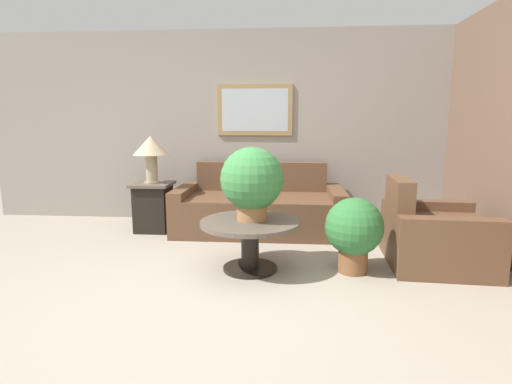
# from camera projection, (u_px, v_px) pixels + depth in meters

# --- Properties ---
(ground_plane) EXTENTS (20.00, 20.00, 0.00)m
(ground_plane) POSITION_uv_depth(u_px,v_px,m) (212.00, 300.00, 3.14)
(ground_plane) COLOR gray
(wall_back) EXTENTS (7.37, 0.09, 2.60)m
(wall_back) POSITION_uv_depth(u_px,v_px,m) (246.00, 127.00, 5.52)
(wall_back) COLOR gray
(wall_back) RESTS_ON ground_plane
(wall_right) EXTENTS (0.06, 4.63, 2.60)m
(wall_right) POSITION_uv_depth(u_px,v_px,m) (502.00, 130.00, 3.99)
(wall_right) COLOR brown
(wall_right) RESTS_ON ground_plane
(couch_main) EXTENTS (2.10, 0.99, 0.85)m
(couch_main) POSITION_uv_depth(u_px,v_px,m) (259.00, 209.00, 5.08)
(couch_main) COLOR brown
(couch_main) RESTS_ON ground_plane
(armchair) EXTENTS (0.96, 1.04, 0.85)m
(armchair) POSITION_uv_depth(u_px,v_px,m) (434.00, 236.00, 3.88)
(armchair) COLOR brown
(armchair) RESTS_ON ground_plane
(coffee_table) EXTENTS (0.93, 0.93, 0.48)m
(coffee_table) POSITION_uv_depth(u_px,v_px,m) (250.00, 234.00, 3.72)
(coffee_table) COLOR black
(coffee_table) RESTS_ON ground_plane
(side_table) EXTENTS (0.48, 0.48, 0.62)m
(side_table) POSITION_uv_depth(u_px,v_px,m) (153.00, 206.00, 5.09)
(side_table) COLOR black
(side_table) RESTS_ON ground_plane
(table_lamp) EXTENTS (0.44, 0.44, 0.59)m
(table_lamp) POSITION_uv_depth(u_px,v_px,m) (151.00, 149.00, 4.97)
(table_lamp) COLOR tan
(table_lamp) RESTS_ON side_table
(potted_plant_on_table) EXTENTS (0.59, 0.59, 0.68)m
(potted_plant_on_table) POSITION_uv_depth(u_px,v_px,m) (252.00, 181.00, 3.68)
(potted_plant_on_table) COLOR #9E6B42
(potted_plant_on_table) RESTS_ON coffee_table
(potted_plant_floor) EXTENTS (0.53, 0.53, 0.70)m
(potted_plant_floor) POSITION_uv_depth(u_px,v_px,m) (354.00, 230.00, 3.66)
(potted_plant_floor) COLOR brown
(potted_plant_floor) RESTS_ON ground_plane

